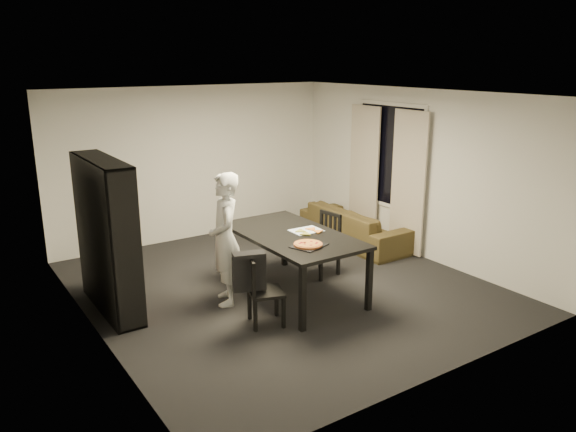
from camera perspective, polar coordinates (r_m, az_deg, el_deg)
room at (r=7.38m, az=-0.56°, el=2.19°), size 5.01×5.51×2.61m
window_pane at (r=9.33m, az=10.31°, el=6.05°), size 0.02×1.40×1.60m
window_frame at (r=9.33m, az=10.29°, el=6.05°), size 0.03×1.52×1.72m
curtain_left at (r=8.97m, az=12.10°, el=3.30°), size 0.03×0.70×2.25m
curtain_right at (r=9.71m, az=7.72°, el=4.44°), size 0.03×0.70×2.25m
bookshelf at (r=7.15m, az=-17.92°, el=-1.96°), size 0.35×1.50×1.90m
dining_table at (r=7.30m, az=0.44°, el=-2.35°), size 1.12×2.01×0.84m
chair_left at (r=6.56m, az=-2.95°, el=-7.17°), size 0.49×0.49×0.84m
chair_right at (r=8.09m, az=3.80°, el=-2.38°), size 0.48×0.48×0.90m
draped_jacket at (r=6.46m, az=-3.96°, el=-5.52°), size 0.40×0.27×0.46m
person at (r=7.06m, az=-6.40°, el=-2.36°), size 0.60×0.72×1.69m
baking_tray at (r=6.80m, az=2.14°, el=-3.03°), size 0.48×0.43×0.01m
pepperoni_pizza at (r=6.79m, az=2.05°, el=-2.88°), size 0.35×0.35×0.03m
kitchen_towel at (r=7.39m, az=1.86°, el=-1.49°), size 0.41×0.31×0.01m
pizza_slices at (r=7.33m, az=2.11°, el=-1.56°), size 0.39×0.34×0.01m
sofa at (r=9.53m, az=6.80°, el=-0.98°), size 0.82×2.09×0.61m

